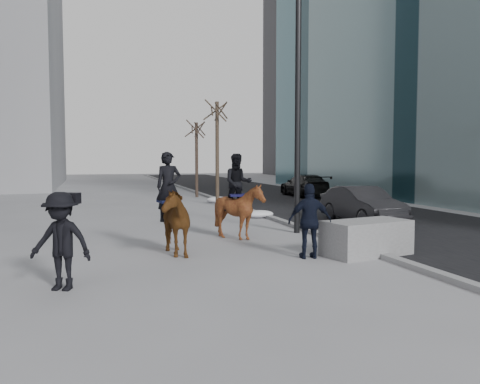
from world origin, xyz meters
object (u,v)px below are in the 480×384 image
object	(u,v)px
mounted_right	(239,205)
planter	(366,238)
car_near	(362,205)
mounted_left	(170,216)

from	to	relation	value
mounted_right	planter	bearing A→B (deg)	-53.84
planter	car_near	bearing A→B (deg)	61.13
planter	mounted_right	distance (m)	3.93
mounted_left	car_near	bearing A→B (deg)	27.18
planter	car_near	world-z (taller)	car_near
mounted_left	mounted_right	world-z (taller)	mounted_left
planter	mounted_right	xyz separation A→B (m)	(-2.29, 3.14, 0.57)
planter	car_near	distance (m)	6.04
mounted_left	mounted_right	size ratio (longest dim) A/B	1.01
car_near	mounted_left	size ratio (longest dim) A/B	1.60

